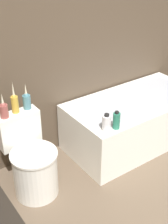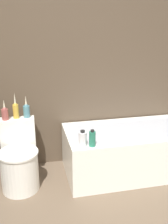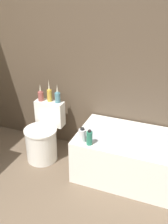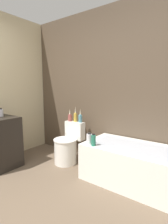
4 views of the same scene
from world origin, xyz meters
The scene contains 8 objects.
wall_back_tiled centered at (0.00, 2.04, 1.30)m, with size 6.40×0.06×2.60m.
bathtub centered at (0.79, 1.63, 0.26)m, with size 1.46×0.73×0.52m.
toilet centered at (-0.44, 1.59, 0.28)m, with size 0.40×0.53×0.69m.
vase_gold centered at (-0.55, 1.79, 0.76)m, with size 0.07×0.07×0.22m.
vase_silver centered at (-0.44, 1.82, 0.78)m, with size 0.06×0.06×0.28m.
vase_bronze centered at (-0.33, 1.82, 0.77)m, with size 0.07×0.07×0.24m.
shampoo_bottle_tall centered at (0.18, 1.36, 0.59)m, with size 0.08×0.08×0.16m.
shampoo_bottle_short centered at (0.27, 1.33, 0.59)m, with size 0.06×0.06×0.17m.
Camera 3 is at (1.06, -0.80, 2.04)m, focal length 42.00 mm.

